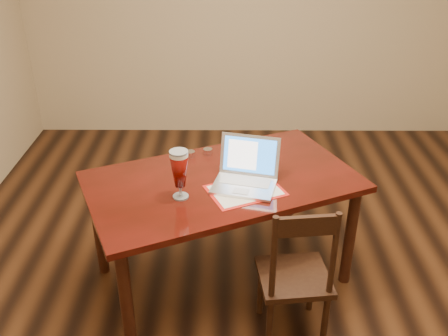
{
  "coord_description": "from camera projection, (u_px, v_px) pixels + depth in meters",
  "views": [
    {
      "loc": [
        -0.21,
        -2.54,
        2.27
      ],
      "look_at": [
        -0.23,
        -0.0,
        0.89
      ],
      "focal_mm": 40.0,
      "sensor_mm": 36.0,
      "label": 1
    }
  ],
  "objects": [
    {
      "name": "dining_table",
      "position": [
        222.0,
        191.0,
        3.07
      ],
      "size": [
        1.85,
        1.49,
        1.05
      ],
      "rotation": [
        0.0,
        0.0,
        0.42
      ],
      "color": "#450D09",
      "rests_on": "ground"
    },
    {
      "name": "ground",
      "position": [
        258.0,
        285.0,
        3.32
      ],
      "size": [
        5.0,
        5.0,
        0.0
      ],
      "primitive_type": "plane",
      "color": "black",
      "rests_on": "ground"
    },
    {
      "name": "dining_chair",
      "position": [
        296.0,
        276.0,
        2.75
      ],
      "size": [
        0.43,
        0.41,
        0.91
      ],
      "rotation": [
        0.0,
        0.0,
        0.11
      ],
      "color": "black",
      "rests_on": "ground"
    },
    {
      "name": "room_shell",
      "position": [
        270.0,
        13.0,
        2.48
      ],
      "size": [
        4.51,
        5.01,
        2.71
      ],
      "color": "tan",
      "rests_on": "ground"
    }
  ]
}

